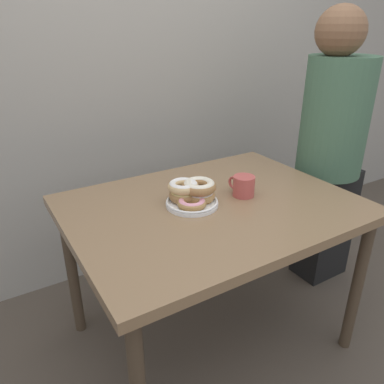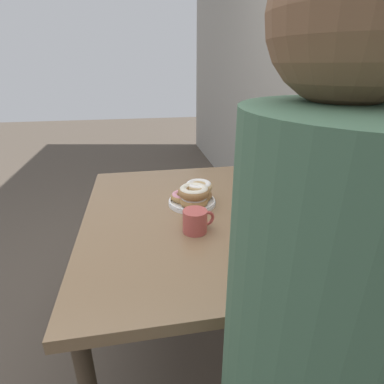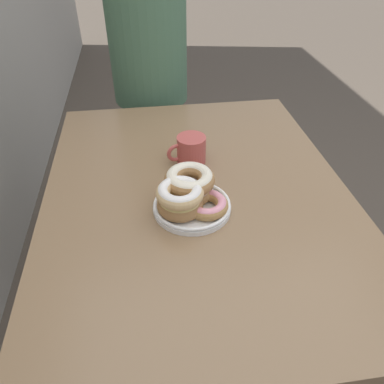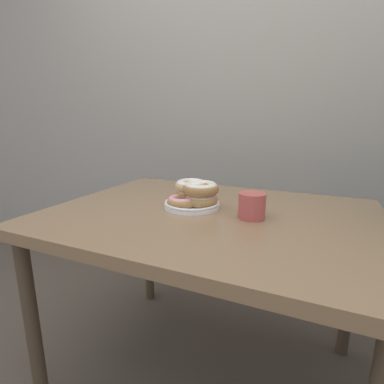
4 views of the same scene
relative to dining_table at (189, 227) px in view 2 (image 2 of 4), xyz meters
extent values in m
plane|color=#4C4238|center=(0.00, -0.30, -0.65)|extent=(14.00, 14.00, 0.00)
cube|color=#846647|center=(0.00, 0.00, 0.05)|extent=(1.16, 0.88, 0.04)
cylinder|color=#473828|center=(-0.52, -0.38, -0.31)|extent=(0.05, 0.05, 0.68)
cylinder|color=#473828|center=(-0.52, 0.38, -0.31)|extent=(0.05, 0.05, 0.68)
cylinder|color=#473828|center=(0.52, 0.38, -0.31)|extent=(0.05, 0.05, 0.68)
cylinder|color=white|center=(-0.08, 0.03, 0.08)|extent=(0.21, 0.21, 0.01)
torus|color=white|center=(-0.08, 0.03, 0.09)|extent=(0.21, 0.21, 0.01)
torus|color=#B2844C|center=(-0.05, 0.03, 0.11)|extent=(0.14, 0.14, 0.04)
torus|color=white|center=(-0.05, 0.03, 0.11)|extent=(0.13, 0.13, 0.03)
torus|color=#9E7042|center=(-0.10, 0.06, 0.11)|extent=(0.17, 0.17, 0.04)
torus|color=#E0D17F|center=(-0.10, 0.06, 0.12)|extent=(0.16, 0.16, 0.03)
torus|color=#B2844C|center=(-0.10, -0.01, 0.10)|extent=(0.16, 0.16, 0.03)
torus|color=pink|center=(-0.10, -0.01, 0.11)|extent=(0.15, 0.15, 0.03)
torus|color=#9E7042|center=(-0.05, 0.03, 0.15)|extent=(0.16, 0.16, 0.04)
torus|color=silver|center=(-0.05, 0.03, 0.15)|extent=(0.15, 0.15, 0.03)
torus|color=#D6B27A|center=(-0.10, 0.06, 0.15)|extent=(0.17, 0.17, 0.04)
torus|color=white|center=(-0.10, 0.06, 0.15)|extent=(0.16, 0.16, 0.03)
cylinder|color=#B74C47|center=(0.16, 0.00, 0.12)|extent=(0.09, 0.09, 0.09)
cylinder|color=#382114|center=(0.16, 0.00, 0.15)|extent=(0.08, 0.08, 0.00)
torus|color=#B74C47|center=(0.14, 0.05, 0.12)|extent=(0.03, 0.06, 0.06)
cylinder|color=#42664C|center=(0.80, 0.09, 0.31)|extent=(0.33, 0.33, 0.59)
sphere|color=brown|center=(0.74, 0.09, 0.71)|extent=(0.23, 0.23, 0.23)
camera|label=1|loc=(-0.79, -1.13, 0.75)|focal=35.00mm
camera|label=2|loc=(1.12, -0.19, 0.65)|focal=28.00mm
camera|label=3|loc=(-0.85, 0.13, 0.74)|focal=35.00mm
camera|label=4|loc=(0.38, -0.97, 0.40)|focal=28.00mm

